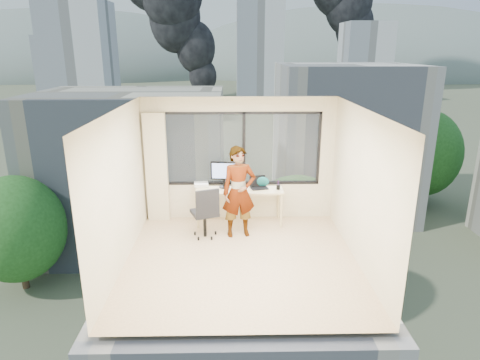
{
  "coord_description": "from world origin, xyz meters",
  "views": [
    {
      "loc": [
        -0.15,
        -6.54,
        3.52
      ],
      "look_at": [
        0.0,
        1.0,
        1.15
      ],
      "focal_mm": 31.35,
      "sensor_mm": 36.0,
      "label": 1
    }
  ],
  "objects_px": {
    "person": "(239,192)",
    "laptop": "(259,183)",
    "monitor": "(224,174)",
    "handbag": "(262,182)",
    "desk": "(239,206)",
    "chair": "(205,211)",
    "game_console": "(201,184)"
  },
  "relations": [
    {
      "from": "person",
      "to": "game_console",
      "type": "bearing_deg",
      "value": 123.11
    },
    {
      "from": "monitor",
      "to": "laptop",
      "type": "relative_size",
      "value": 1.54
    },
    {
      "from": "game_console",
      "to": "person",
      "type": "bearing_deg",
      "value": -52.84
    },
    {
      "from": "person",
      "to": "monitor",
      "type": "bearing_deg",
      "value": 101.38
    },
    {
      "from": "game_console",
      "to": "laptop",
      "type": "relative_size",
      "value": 0.8
    },
    {
      "from": "handbag",
      "to": "desk",
      "type": "bearing_deg",
      "value": -156.1
    },
    {
      "from": "desk",
      "to": "game_console",
      "type": "height_order",
      "value": "game_console"
    },
    {
      "from": "desk",
      "to": "laptop",
      "type": "distance_m",
      "value": 0.64
    },
    {
      "from": "chair",
      "to": "laptop",
      "type": "xyz_separation_m",
      "value": [
        1.1,
        0.69,
        0.34
      ]
    },
    {
      "from": "monitor",
      "to": "game_console",
      "type": "xyz_separation_m",
      "value": [
        -0.49,
        0.1,
        -0.25
      ]
    },
    {
      "from": "laptop",
      "to": "game_console",
      "type": "bearing_deg",
      "value": 157.21
    },
    {
      "from": "chair",
      "to": "laptop",
      "type": "relative_size",
      "value": 2.88
    },
    {
      "from": "desk",
      "to": "chair",
      "type": "distance_m",
      "value": 0.97
    },
    {
      "from": "handbag",
      "to": "person",
      "type": "bearing_deg",
      "value": -117.46
    },
    {
      "from": "desk",
      "to": "handbag",
      "type": "height_order",
      "value": "handbag"
    },
    {
      "from": "laptop",
      "to": "monitor",
      "type": "bearing_deg",
      "value": 158.83
    },
    {
      "from": "person",
      "to": "laptop",
      "type": "height_order",
      "value": "person"
    },
    {
      "from": "monitor",
      "to": "game_console",
      "type": "height_order",
      "value": "monitor"
    },
    {
      "from": "person",
      "to": "monitor",
      "type": "distance_m",
      "value": 0.79
    },
    {
      "from": "chair",
      "to": "game_console",
      "type": "bearing_deg",
      "value": 77.22
    },
    {
      "from": "chair",
      "to": "handbag",
      "type": "height_order",
      "value": "chair"
    },
    {
      "from": "desk",
      "to": "game_console",
      "type": "xyz_separation_m",
      "value": [
        -0.8,
        0.21,
        0.41
      ]
    },
    {
      "from": "desk",
      "to": "game_console",
      "type": "relative_size",
      "value": 6.18
    },
    {
      "from": "monitor",
      "to": "handbag",
      "type": "bearing_deg",
      "value": 9.27
    },
    {
      "from": "person",
      "to": "monitor",
      "type": "xyz_separation_m",
      "value": [
        -0.29,
        0.72,
        0.14
      ]
    },
    {
      "from": "chair",
      "to": "monitor",
      "type": "relative_size",
      "value": 1.87
    },
    {
      "from": "chair",
      "to": "person",
      "type": "bearing_deg",
      "value": -15.41
    },
    {
      "from": "chair",
      "to": "game_console",
      "type": "relative_size",
      "value": 3.6
    },
    {
      "from": "person",
      "to": "laptop",
      "type": "distance_m",
      "value": 0.77
    },
    {
      "from": "chair",
      "to": "person",
      "type": "distance_m",
      "value": 0.76
    },
    {
      "from": "laptop",
      "to": "handbag",
      "type": "relative_size",
      "value": 1.34
    },
    {
      "from": "desk",
      "to": "laptop",
      "type": "xyz_separation_m",
      "value": [
        0.41,
        0.02,
        0.49
      ]
    }
  ]
}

